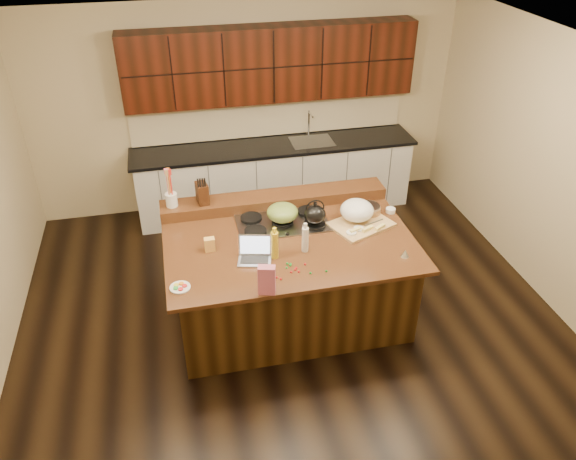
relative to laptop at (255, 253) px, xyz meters
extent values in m
cube|color=black|center=(0.38, 0.23, -0.98)|extent=(5.50, 5.00, 0.01)
cube|color=silver|center=(0.38, 0.23, 1.73)|extent=(5.50, 5.00, 0.01)
cube|color=tan|center=(0.38, 2.74, 0.37)|extent=(5.50, 0.01, 2.70)
cube|color=tan|center=(0.38, -2.27, 0.37)|extent=(5.50, 0.01, 2.70)
cube|color=tan|center=(3.13, 0.23, 0.37)|extent=(0.01, 5.00, 2.70)
cube|color=black|center=(0.38, 0.23, -0.54)|extent=(2.22, 1.42, 0.88)
cube|color=black|center=(0.38, 0.23, -0.08)|extent=(2.40, 1.60, 0.04)
cube|color=black|center=(0.38, 0.93, 0.00)|extent=(2.40, 0.30, 0.12)
cube|color=gray|center=(0.38, 0.53, -0.05)|extent=(0.92, 0.52, 0.02)
cylinder|color=black|center=(0.08, 0.66, -0.03)|extent=(0.22, 0.22, 0.03)
cylinder|color=black|center=(0.68, 0.66, -0.03)|extent=(0.22, 0.22, 0.03)
cylinder|color=black|center=(0.08, 0.40, -0.03)|extent=(0.22, 0.22, 0.03)
cylinder|color=black|center=(0.68, 0.40, -0.03)|extent=(0.22, 0.22, 0.03)
cylinder|color=black|center=(0.38, 0.53, -0.03)|extent=(0.22, 0.22, 0.03)
cube|color=silver|center=(0.68, 2.40, -0.53)|extent=(3.60, 0.62, 0.90)
cube|color=black|center=(0.68, 2.40, -0.06)|extent=(3.70, 0.66, 0.04)
cube|color=gray|center=(1.18, 2.40, -0.04)|extent=(0.55, 0.42, 0.01)
cylinder|color=gray|center=(1.18, 2.58, 0.14)|extent=(0.02, 0.02, 0.36)
cube|color=black|center=(0.68, 2.55, 0.97)|extent=(3.60, 0.34, 0.90)
cube|color=tan|center=(0.68, 2.71, 0.22)|extent=(3.60, 0.03, 0.50)
ellipsoid|color=black|center=(0.68, 0.40, 0.09)|extent=(0.24, 0.24, 0.20)
ellipsoid|color=olive|center=(0.38, 0.53, 0.08)|extent=(0.36, 0.36, 0.17)
cube|color=#B7B7BC|center=(-0.01, -0.05, -0.05)|extent=(0.34, 0.27, 0.01)
cube|color=black|center=(-0.01, -0.05, -0.04)|extent=(0.28, 0.18, 0.00)
cube|color=#B7B7BC|center=(0.01, 0.05, 0.06)|extent=(0.31, 0.13, 0.19)
cube|color=silver|center=(0.01, 0.05, 0.06)|extent=(0.28, 0.11, 0.17)
cylinder|color=gold|center=(0.18, -0.03, 0.08)|extent=(0.09, 0.09, 0.27)
cylinder|color=silver|center=(0.48, 0.02, 0.07)|extent=(0.08, 0.08, 0.25)
cube|color=tan|center=(1.14, 0.32, -0.04)|extent=(0.70, 0.61, 0.03)
ellipsoid|color=white|center=(1.12, 0.41, 0.08)|extent=(0.34, 0.34, 0.21)
cube|color=#EDD872|center=(1.03, 0.18, -0.01)|extent=(0.13, 0.03, 0.03)
cube|color=#EDD872|center=(1.16, 0.18, -0.01)|extent=(0.13, 0.03, 0.03)
cube|color=#EDD872|center=(1.29, 0.18, -0.01)|extent=(0.13, 0.03, 0.03)
cylinder|color=gray|center=(1.27, 0.30, -0.02)|extent=(0.22, 0.09, 0.01)
cylinder|color=white|center=(1.08, 0.22, -0.03)|extent=(0.13, 0.13, 0.04)
cylinder|color=white|center=(1.53, 0.50, -0.03)|extent=(0.13, 0.13, 0.04)
cylinder|color=white|center=(0.99, 0.17, -0.03)|extent=(0.13, 0.13, 0.04)
cylinder|color=#996B3F|center=(1.29, 0.51, -0.01)|extent=(0.29, 0.29, 0.09)
cone|color=silver|center=(1.36, -0.28, -0.02)|extent=(0.08, 0.08, 0.07)
cube|color=#C55D77|center=(0.01, -0.52, 0.08)|extent=(0.16, 0.11, 0.27)
cylinder|color=white|center=(-0.70, -0.29, -0.05)|extent=(0.22, 0.22, 0.01)
cube|color=#F4B756|center=(-0.39, 0.22, 0.01)|extent=(0.10, 0.07, 0.14)
cylinder|color=white|center=(-0.69, 0.93, 0.13)|extent=(0.15, 0.15, 0.14)
cube|color=black|center=(-0.38, 0.93, 0.17)|extent=(0.13, 0.19, 0.22)
ellipsoid|color=red|center=(0.43, -0.20, -0.05)|extent=(0.02, 0.02, 0.02)
ellipsoid|color=#198C26|center=(0.44, -0.34, -0.05)|extent=(0.02, 0.02, 0.02)
ellipsoid|color=red|center=(0.14, -0.34, -0.05)|extent=(0.02, 0.02, 0.02)
ellipsoid|color=#198C26|center=(0.29, -0.19, -0.05)|extent=(0.02, 0.02, 0.02)
ellipsoid|color=red|center=(0.33, -0.24, -0.05)|extent=(0.02, 0.02, 0.02)
ellipsoid|color=#198C26|center=(0.30, -0.17, -0.05)|extent=(0.02, 0.02, 0.02)
ellipsoid|color=red|center=(0.34, -0.30, -0.05)|extent=(0.02, 0.02, 0.02)
ellipsoid|color=#198C26|center=(0.59, -0.35, -0.05)|extent=(0.02, 0.02, 0.02)
ellipsoid|color=red|center=(0.32, -0.27, -0.05)|extent=(0.02, 0.02, 0.02)
ellipsoid|color=#198C26|center=(0.25, -0.22, -0.05)|extent=(0.02, 0.02, 0.02)
ellipsoid|color=red|center=(0.28, -0.29, -0.05)|extent=(0.02, 0.02, 0.02)
ellipsoid|color=#198C26|center=(0.27, -0.16, -0.05)|extent=(0.02, 0.02, 0.02)
ellipsoid|color=red|center=(0.16, -0.37, -0.05)|extent=(0.02, 0.02, 0.02)
camera|label=1|loc=(-0.63, -4.18, 2.96)|focal=35.00mm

